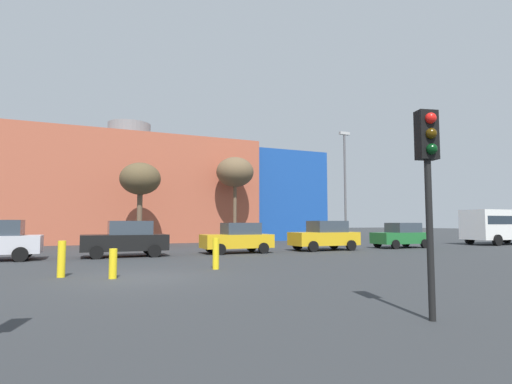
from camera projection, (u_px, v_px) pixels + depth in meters
The scene contains 14 objects.
ground_plane at pixel (138, 278), 12.62m from camera, with size 200.00×200.00×0.00m, color #2D3033.
building_backdrop at pixel (128, 193), 38.50m from camera, with size 37.51×12.89×11.27m.
parked_car_2 at pixel (126, 239), 20.43m from camera, with size 4.19×2.05×1.82m.
parked_car_3 at pixel (238, 238), 22.83m from camera, with size 3.96×1.95×1.72m.
parked_car_4 at pixel (325, 236), 25.14m from camera, with size 4.24×2.08×1.84m.
parked_car_5 at pixel (401, 235), 27.59m from camera, with size 3.95×1.94×1.71m.
white_bus at pixel (502, 224), 31.95m from camera, with size 6.80×2.62×2.72m.
traffic_light_near_right at pixel (428, 165), 7.26m from camera, with size 0.41×0.39×3.77m.
bare_tree_0 at pixel (235, 173), 34.08m from camera, with size 3.17×3.17×7.28m.
bare_tree_1 at pixel (140, 180), 29.58m from camera, with size 2.96×2.96×6.14m.
bollard_yellow_0 at pixel (113, 264), 12.43m from camera, with size 0.24×0.24×0.92m, color yellow.
bollard_yellow_1 at pixel (216, 254), 14.94m from camera, with size 0.24×0.24×1.16m, color yellow.
bollard_yellow_2 at pixel (61, 259), 12.74m from camera, with size 0.24×0.24×1.15m, color yellow.
street_lamp at pixel (345, 182), 28.70m from camera, with size 0.80×0.24×8.25m.
Camera 1 is at (-1.67, -13.21, 1.73)m, focal length 28.21 mm.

